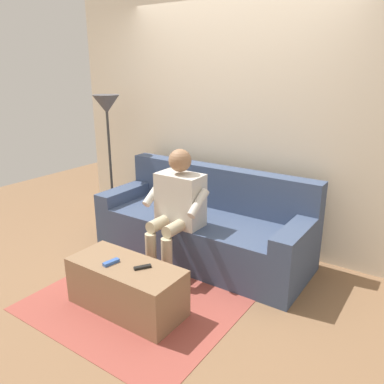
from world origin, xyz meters
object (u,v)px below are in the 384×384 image
at_px(coffee_table, 127,287).
at_px(remote_black, 143,267).
at_px(floor_lamp, 107,114).
at_px(remote_blue, 111,262).
at_px(couch, 204,227).
at_px(person_solo_seated, 177,204).

relative_size(coffee_table, remote_black, 7.09).
bearing_deg(floor_lamp, remote_blue, 135.32).
distance_m(couch, floor_lamp, 1.75).
bearing_deg(remote_black, remote_blue, -37.83).
height_order(couch, remote_black, couch).
xyz_separation_m(couch, person_solo_seated, (0.04, 0.40, 0.36)).
bearing_deg(couch, person_solo_seated, 83.74).
relative_size(person_solo_seated, remote_blue, 8.68).
relative_size(couch, floor_lamp, 1.39).
xyz_separation_m(couch, floor_lamp, (1.42, -0.12, 1.02)).
distance_m(couch, person_solo_seated, 0.53).
bearing_deg(remote_black, floor_lamp, -94.51).
height_order(coffee_table, floor_lamp, floor_lamp).
distance_m(coffee_table, remote_black, 0.26).
bearing_deg(couch, floor_lamp, -5.02).
xyz_separation_m(coffee_table, remote_black, (-0.15, -0.03, 0.21)).
height_order(remote_black, remote_blue, remote_blue).
bearing_deg(floor_lamp, remote_black, 142.05).
relative_size(coffee_table, person_solo_seated, 0.81).
bearing_deg(person_solo_seated, coffee_table, 93.38).
bearing_deg(person_solo_seated, remote_black, 105.37).
bearing_deg(person_solo_seated, floor_lamp, -20.72).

